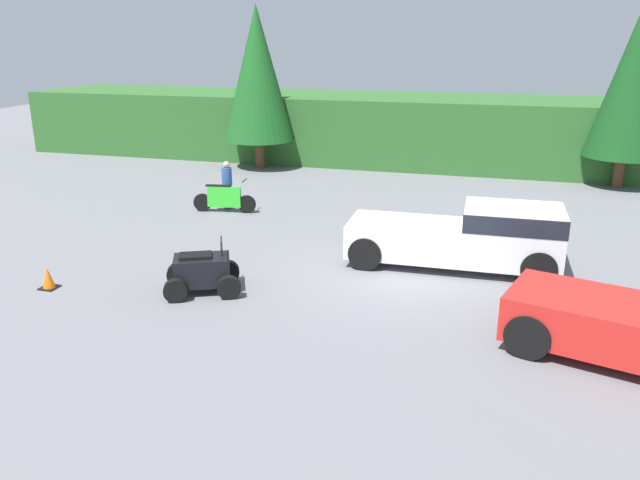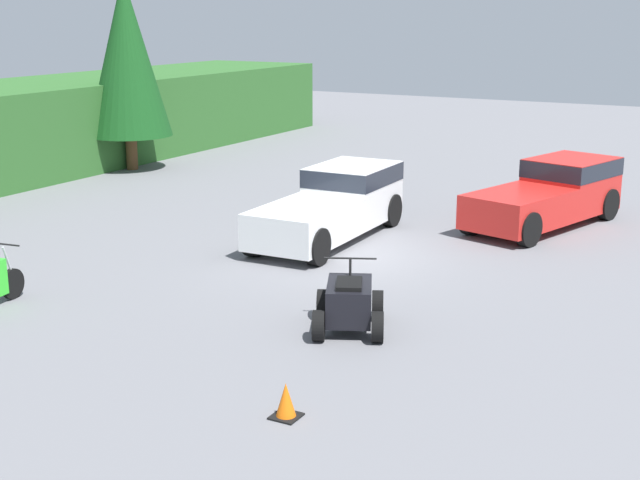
{
  "view_description": "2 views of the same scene",
  "coord_description": "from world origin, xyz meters",
  "px_view_note": "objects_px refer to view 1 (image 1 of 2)",
  "views": [
    {
      "loc": [
        2.42,
        -15.41,
        6.05
      ],
      "look_at": [
        -1.88,
        -0.46,
        0.95
      ],
      "focal_mm": 35.0,
      "sensor_mm": 36.0,
      "label": 1
    },
    {
      "loc": [
        -18.63,
        -9.59,
        5.9
      ],
      "look_at": [
        -1.88,
        -0.46,
        0.95
      ],
      "focal_mm": 50.0,
      "sensor_mm": 36.0,
      "label": 2
    }
  ],
  "objects_px": {
    "dirt_bike": "(224,199)",
    "traffic_cone": "(48,279)",
    "pickup_truck_second": "(472,234)",
    "quad_atv": "(202,273)",
    "rider_person": "(227,183)"
  },
  "relations": [
    {
      "from": "dirt_bike",
      "to": "traffic_cone",
      "type": "xyz_separation_m",
      "value": [
        -1.29,
        -7.81,
        -0.25
      ]
    },
    {
      "from": "traffic_cone",
      "to": "pickup_truck_second",
      "type": "bearing_deg",
      "value": 23.73
    },
    {
      "from": "pickup_truck_second",
      "to": "dirt_bike",
      "type": "height_order",
      "value": "pickup_truck_second"
    },
    {
      "from": "dirt_bike",
      "to": "traffic_cone",
      "type": "bearing_deg",
      "value": -107.35
    },
    {
      "from": "quad_atv",
      "to": "rider_person",
      "type": "bearing_deg",
      "value": 84.53
    },
    {
      "from": "rider_person",
      "to": "traffic_cone",
      "type": "xyz_separation_m",
      "value": [
        -1.22,
        -8.25,
        -0.71
      ]
    },
    {
      "from": "dirt_bike",
      "to": "rider_person",
      "type": "xyz_separation_m",
      "value": [
        -0.07,
        0.45,
        0.46
      ]
    },
    {
      "from": "pickup_truck_second",
      "to": "quad_atv",
      "type": "distance_m",
      "value": 7.23
    },
    {
      "from": "quad_atv",
      "to": "dirt_bike",
      "type": "bearing_deg",
      "value": 85.21
    },
    {
      "from": "quad_atv",
      "to": "pickup_truck_second",
      "type": "bearing_deg",
      "value": 4.64
    },
    {
      "from": "quad_atv",
      "to": "traffic_cone",
      "type": "height_order",
      "value": "quad_atv"
    },
    {
      "from": "quad_atv",
      "to": "rider_person",
      "type": "distance_m",
      "value": 7.83
    },
    {
      "from": "dirt_bike",
      "to": "quad_atv",
      "type": "bearing_deg",
      "value": -77.84
    },
    {
      "from": "dirt_bike",
      "to": "rider_person",
      "type": "distance_m",
      "value": 0.64
    },
    {
      "from": "rider_person",
      "to": "dirt_bike",
      "type": "bearing_deg",
      "value": -73.91
    }
  ]
}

